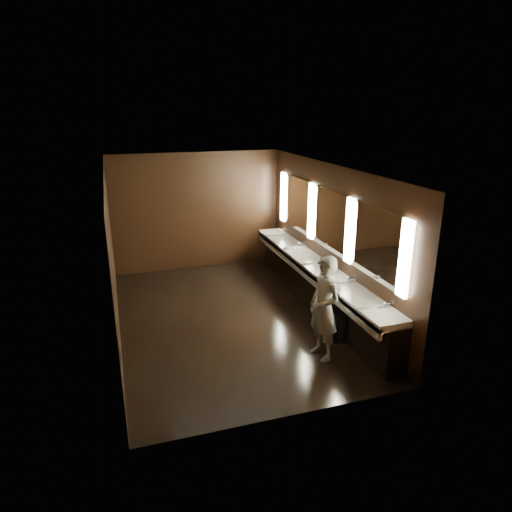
% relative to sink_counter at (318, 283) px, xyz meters
% --- Properties ---
extents(floor, '(6.00, 6.00, 0.00)m').
position_rel_sink_counter_xyz_m(floor, '(-1.79, 0.00, -0.50)').
color(floor, black).
rests_on(floor, ground).
extents(ceiling, '(4.00, 6.00, 0.02)m').
position_rel_sink_counter_xyz_m(ceiling, '(-1.79, 0.00, 2.30)').
color(ceiling, '#2D2D2B').
rests_on(ceiling, wall_back).
extents(wall_back, '(4.00, 0.02, 2.80)m').
position_rel_sink_counter_xyz_m(wall_back, '(-1.79, 3.00, 0.90)').
color(wall_back, black).
rests_on(wall_back, floor).
extents(wall_front, '(4.00, 0.02, 2.80)m').
position_rel_sink_counter_xyz_m(wall_front, '(-1.79, -3.00, 0.90)').
color(wall_front, black).
rests_on(wall_front, floor).
extents(wall_left, '(0.02, 6.00, 2.80)m').
position_rel_sink_counter_xyz_m(wall_left, '(-3.79, 0.00, 0.90)').
color(wall_left, black).
rests_on(wall_left, floor).
extents(wall_right, '(0.02, 6.00, 2.80)m').
position_rel_sink_counter_xyz_m(wall_right, '(0.21, 0.00, 0.90)').
color(wall_right, black).
rests_on(wall_right, floor).
extents(sink_counter, '(0.55, 5.40, 1.01)m').
position_rel_sink_counter_xyz_m(sink_counter, '(0.00, 0.00, 0.00)').
color(sink_counter, black).
rests_on(sink_counter, floor).
extents(mirror_band, '(0.06, 5.03, 1.15)m').
position_rel_sink_counter_xyz_m(mirror_band, '(0.19, -0.00, 1.25)').
color(mirror_band, white).
rests_on(mirror_band, wall_right).
extents(person, '(0.51, 0.67, 1.68)m').
position_rel_sink_counter_xyz_m(person, '(-0.74, -1.79, 0.34)').
color(person, '#7FA1BE').
rests_on(person, floor).
extents(trash_bin, '(0.35, 0.35, 0.53)m').
position_rel_sink_counter_xyz_m(trash_bin, '(-0.22, -1.35, -0.23)').
color(trash_bin, black).
rests_on(trash_bin, floor).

